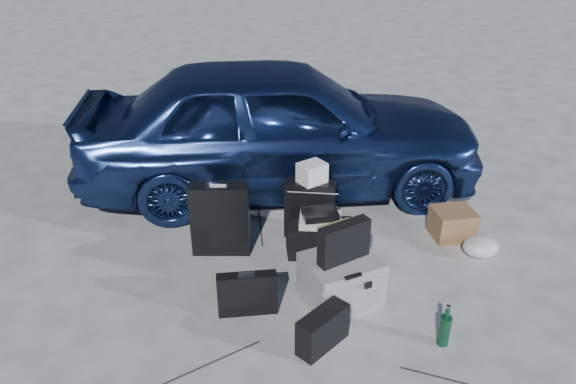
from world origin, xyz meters
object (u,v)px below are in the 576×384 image
at_px(suitcase_right, 310,208).
at_px(cardboard_box, 452,223).
at_px(duffel_bag, 320,238).
at_px(suitcase_left, 220,219).
at_px(briefcase, 247,294).
at_px(green_bottle, 445,326).
at_px(pelican_case, 341,280).
at_px(car, 280,125).

xyz_separation_m(suitcase_right, cardboard_box, (1.32, -0.39, -0.14)).
bearing_deg(duffel_bag, suitcase_left, 173.70).
height_order(suitcase_left, duffel_bag, suitcase_left).
xyz_separation_m(briefcase, suitcase_left, (-0.06, 0.92, 0.16)).
relative_size(duffel_bag, green_bottle, 1.78).
distance_m(pelican_case, suitcase_right, 1.05).
bearing_deg(car, cardboard_box, -128.48).
xyz_separation_m(pelican_case, suitcase_right, (0.06, 1.05, 0.08)).
bearing_deg(car, suitcase_left, 152.72).
xyz_separation_m(briefcase, duffel_bag, (0.81, 0.66, -0.03)).
xyz_separation_m(duffel_bag, cardboard_box, (1.32, -0.06, -0.01)).
relative_size(duffel_bag, cardboard_box, 1.60).
xyz_separation_m(pelican_case, suitcase_left, (-0.81, 0.98, 0.14)).
distance_m(briefcase, suitcase_right, 1.29).
distance_m(cardboard_box, green_bottle, 1.55).
bearing_deg(duffel_bag, briefcase, -130.33).
bearing_deg(suitcase_right, briefcase, -107.92).
height_order(cardboard_box, green_bottle, green_bottle).
height_order(briefcase, suitcase_right, suitcase_right).
distance_m(car, suitcase_right, 1.17).
bearing_deg(car, duffel_bag, -170.11).
relative_size(car, green_bottle, 12.66).
bearing_deg(suitcase_right, cardboard_box, 4.77).
bearing_deg(briefcase, green_bottle, -20.69).
height_order(pelican_case, briefcase, pelican_case).
bearing_deg(pelican_case, suitcase_right, 76.67).
height_order(suitcase_left, suitcase_right, suitcase_left).
xyz_separation_m(car, cardboard_box, (1.33, -1.48, -0.59)).
bearing_deg(cardboard_box, car, 132.12).
xyz_separation_m(car, duffel_bag, (0.01, -1.41, -0.58)).
relative_size(briefcase, green_bottle, 1.37).
distance_m(pelican_case, briefcase, 0.76).
height_order(suitcase_right, duffel_bag, suitcase_right).
height_order(duffel_bag, green_bottle, green_bottle).
relative_size(suitcase_left, suitcase_right, 1.20).
bearing_deg(cardboard_box, briefcase, -164.31).
height_order(suitcase_left, green_bottle, suitcase_left).
distance_m(pelican_case, duffel_bag, 0.72).
relative_size(car, suitcase_right, 7.54).
bearing_deg(briefcase, suitcase_right, 58.76).
relative_size(pelican_case, suitcase_left, 0.83).
bearing_deg(green_bottle, cardboard_box, 58.41).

